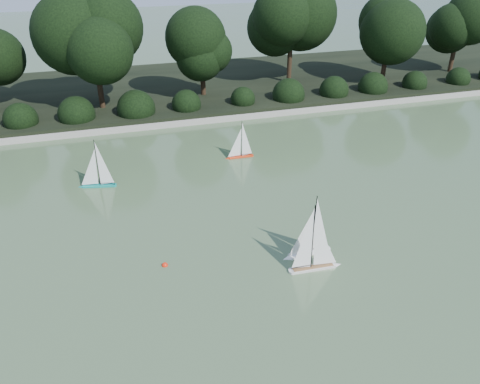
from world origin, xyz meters
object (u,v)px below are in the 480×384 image
at_px(sailboat_orange, 238,152).
at_px(sailboat_teal, 95,179).
at_px(sailboat_white_b, 318,258).
at_px(sailboat_white_a, 306,245).
at_px(race_buoy, 165,265).

xyz_separation_m(sailboat_orange, sailboat_teal, (-4.27, -0.71, 0.03)).
height_order(sailboat_white_b, sailboat_teal, sailboat_white_b).
bearing_deg(sailboat_white_a, sailboat_white_b, -86.05).
xyz_separation_m(sailboat_white_b, sailboat_orange, (-0.03, 5.68, -0.05)).
distance_m(sailboat_white_a, sailboat_teal, 6.18).
distance_m(sailboat_orange, race_buoy, 5.57).
relative_size(sailboat_teal, race_buoy, 10.83).
bearing_deg(sailboat_orange, sailboat_teal, -170.61).
bearing_deg(sailboat_orange, sailboat_white_a, -90.00).
relative_size(sailboat_orange, race_buoy, 9.42).
bearing_deg(sailboat_teal, race_buoy, -72.13).
bearing_deg(sailboat_white_b, sailboat_white_a, 93.95).
bearing_deg(sailboat_white_a, sailboat_teal, 133.64).
distance_m(sailboat_orange, sailboat_teal, 4.32).
xyz_separation_m(sailboat_white_b, race_buoy, (-3.01, 0.98, -0.25)).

